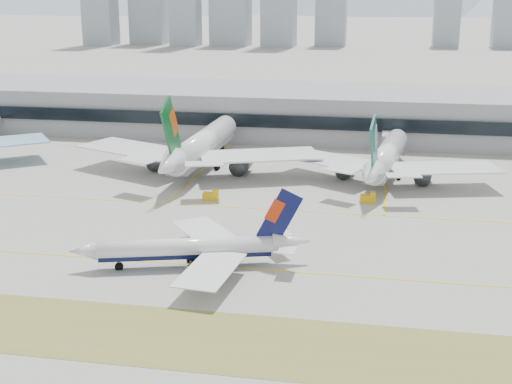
% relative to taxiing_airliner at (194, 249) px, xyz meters
% --- Properties ---
extents(ground, '(3000.00, 3000.00, 0.00)m').
position_rel_taxiing_airliner_xyz_m(ground, '(10.37, 5.81, -3.49)').
color(ground, gray).
rests_on(ground, ground).
extents(taxiing_airliner, '(42.15, 35.91, 14.46)m').
position_rel_taxiing_airliner_xyz_m(taxiing_airliner, '(0.00, 0.00, 0.00)').
color(taxiing_airliner, white).
rests_on(taxiing_airliner, ground).
extents(widebody_eva, '(68.48, 66.89, 24.41)m').
position_rel_taxiing_airliner_xyz_m(widebody_eva, '(-16.42, 67.20, 3.00)').
color(widebody_eva, white).
rests_on(widebody_eva, ground).
extents(widebody_cathay, '(58.67, 57.88, 21.09)m').
position_rel_taxiing_airliner_xyz_m(widebody_cathay, '(32.87, 66.48, 2.12)').
color(widebody_cathay, white).
rests_on(widebody_cathay, ground).
extents(terminal, '(280.00, 43.10, 15.00)m').
position_rel_taxiing_airliner_xyz_m(terminal, '(10.37, 120.65, 4.02)').
color(terminal, gray).
rests_on(terminal, ground).
extents(gse_b, '(3.55, 2.00, 2.60)m').
position_rel_taxiing_airliner_xyz_m(gse_b, '(-6.93, 40.24, -2.44)').
color(gse_b, '#E0AD0B').
rests_on(gse_b, ground).
extents(gse_c, '(3.55, 2.00, 2.60)m').
position_rel_taxiing_airliner_xyz_m(gse_c, '(29.44, 45.08, -2.44)').
color(gse_c, '#E0AD0B').
rests_on(gse_c, ground).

